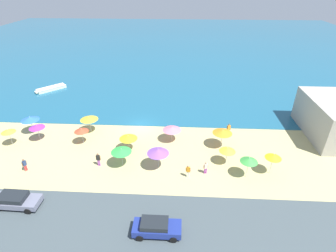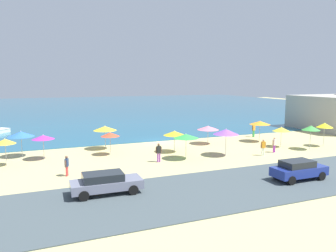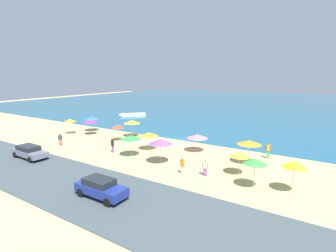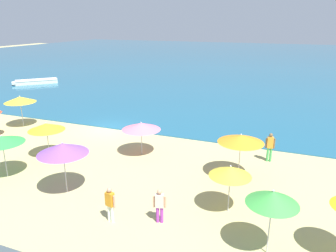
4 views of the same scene
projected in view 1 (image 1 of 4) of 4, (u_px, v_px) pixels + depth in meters
ground_plane at (141, 126)px, 38.90m from camera, size 160.00×160.00×0.00m
sea at (165, 43)px, 86.49m from camera, size 150.00×110.00×0.05m
coastal_road at (112, 226)px, 23.30m from camera, size 80.00×8.00×0.06m
beach_umbrella_0 at (121, 150)px, 29.70m from camera, size 2.35×2.35×2.45m
beach_umbrella_1 at (128, 137)px, 32.54m from camera, size 2.26×2.26×2.26m
beach_umbrella_2 at (172, 129)px, 34.53m from camera, size 2.49×2.49×2.17m
beach_umbrella_3 at (37, 127)px, 34.55m from camera, size 2.05×2.05×2.37m
beach_umbrella_4 at (274, 156)px, 28.45m from camera, size 1.78×1.78×2.70m
beach_umbrella_5 at (30, 119)px, 36.25m from camera, size 2.42×2.42×2.54m
beach_umbrella_6 at (227, 150)px, 30.17m from camera, size 1.89×1.89×2.28m
beach_umbrella_7 at (8, 131)px, 33.48m from camera, size 1.76×1.76×2.46m
beach_umbrella_8 at (81, 130)px, 33.85m from camera, size 1.83×1.83×2.32m
beach_umbrella_9 at (158, 151)px, 29.24m from camera, size 2.49×2.49×2.71m
beach_umbrella_10 at (249, 160)px, 27.95m from camera, size 1.89×1.89×2.64m
beach_umbrella_11 at (89, 118)px, 36.30m from camera, size 2.46×2.46×2.56m
beach_umbrella_12 at (222, 132)px, 33.07m from camera, size 2.48×2.48×2.57m
bather_0 at (206, 167)px, 29.16m from camera, size 0.55×0.31×1.58m
bather_1 at (25, 164)px, 29.57m from camera, size 0.35×0.53×1.60m
bather_2 at (188, 171)px, 28.59m from camera, size 0.56×0.29×1.64m
bather_3 at (229, 129)px, 36.16m from camera, size 0.56×0.28×1.83m
bather_4 at (98, 159)px, 30.33m from camera, size 0.57×0.25×1.73m
parked_car_0 at (15, 200)px, 24.98m from camera, size 4.58×2.00×1.39m
parked_car_3 at (156, 227)px, 22.25m from camera, size 4.15×1.79×1.46m
skiff_nearshore at (51, 88)px, 50.95m from camera, size 4.96×5.06×0.57m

